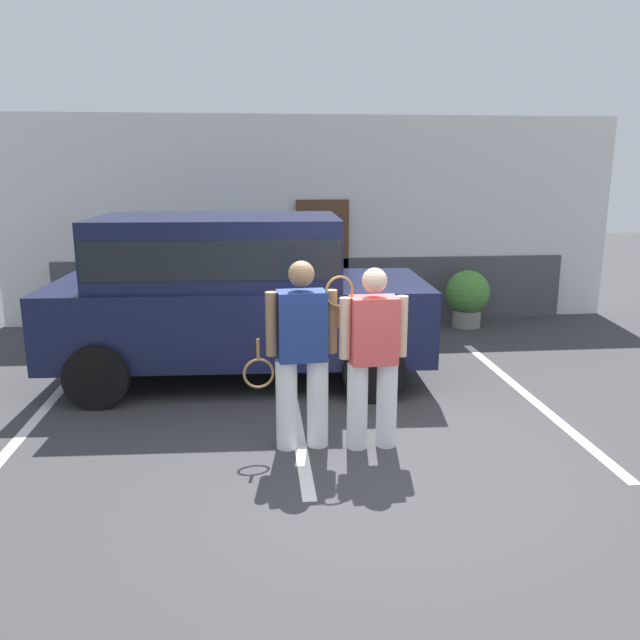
{
  "coord_description": "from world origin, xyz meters",
  "views": [
    {
      "loc": [
        -1.02,
        -5.36,
        2.61
      ],
      "look_at": [
        -0.36,
        1.2,
        1.05
      ],
      "focal_mm": 36.0,
      "sensor_mm": 36.0,
      "label": 1
    }
  ],
  "objects_px": {
    "tennis_player_woman": "(373,356)",
    "potted_plant_by_porch": "(468,296)",
    "tennis_player_man": "(301,353)",
    "parked_suv": "(231,290)"
  },
  "relations": [
    {
      "from": "potted_plant_by_porch",
      "to": "tennis_player_man",
      "type": "bearing_deg",
      "value": -124.66
    },
    {
      "from": "tennis_player_man",
      "to": "tennis_player_woman",
      "type": "height_order",
      "value": "tennis_player_man"
    },
    {
      "from": "tennis_player_man",
      "to": "potted_plant_by_porch",
      "type": "xyz_separation_m",
      "value": [
        3.12,
        4.52,
        -0.4
      ]
    },
    {
      "from": "parked_suv",
      "to": "tennis_player_woman",
      "type": "xyz_separation_m",
      "value": [
        1.37,
        -2.24,
        -0.24
      ]
    },
    {
      "from": "potted_plant_by_porch",
      "to": "tennis_player_woman",
      "type": "bearing_deg",
      "value": -118.24
    },
    {
      "from": "tennis_player_woman",
      "to": "potted_plant_by_porch",
      "type": "height_order",
      "value": "tennis_player_woman"
    },
    {
      "from": "parked_suv",
      "to": "potted_plant_by_porch",
      "type": "xyz_separation_m",
      "value": [
        3.83,
        2.35,
        -0.61
      ]
    },
    {
      "from": "tennis_player_woman",
      "to": "parked_suv",
      "type": "bearing_deg",
      "value": -61.55
    },
    {
      "from": "tennis_player_man",
      "to": "parked_suv",
      "type": "bearing_deg",
      "value": -76.45
    },
    {
      "from": "parked_suv",
      "to": "potted_plant_by_porch",
      "type": "bearing_deg",
      "value": 33.59
    }
  ]
}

